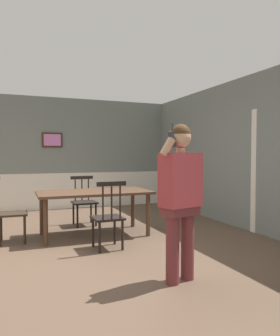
{
  "coord_description": "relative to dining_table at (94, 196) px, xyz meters",
  "views": [
    {
      "loc": [
        -0.92,
        -4.54,
        1.33
      ],
      "look_at": [
        0.53,
        -0.91,
        1.17
      ],
      "focal_mm": 34.69,
      "sensor_mm": 36.0,
      "label": 1
    }
  ],
  "objects": [
    {
      "name": "dining_table",
      "position": [
        0.0,
        0.0,
        0.0
      ],
      "size": [
        1.83,
        0.96,
        0.73
      ],
      "rotation": [
        0.0,
        0.0,
        -0.01
      ],
      "color": "#4C3323",
      "rests_on": "ground_plane"
    },
    {
      "name": "chair_at_table_head",
      "position": [
        -0.01,
        -0.86,
        -0.19
      ],
      "size": [
        0.42,
        0.42,
        0.97
      ],
      "rotation": [
        0.0,
        0.0,
        0.03
      ],
      "color": "black",
      "rests_on": "ground_plane"
    },
    {
      "name": "person_figure",
      "position": [
        0.37,
        -2.25,
        0.3
      ],
      "size": [
        0.56,
        0.34,
        1.65
      ],
      "rotation": [
        0.0,
        0.0,
        3.4
      ],
      "color": "brown",
      "rests_on": "ground_plane"
    },
    {
      "name": "room_back_partition",
      "position": [
        -0.35,
        2.9,
        0.66
      ],
      "size": [
        5.99,
        0.17,
        2.71
      ],
      "color": "slate",
      "rests_on": "ground_plane"
    },
    {
      "name": "room_right_partition",
      "position": [
        2.64,
        -0.67,
        0.7
      ],
      "size": [
        0.13,
        7.13,
        2.71
      ],
      "color": "slate",
      "rests_on": "ground_plane"
    },
    {
      "name": "chair_by_doorway",
      "position": [
        0.01,
        0.86,
        -0.2
      ],
      "size": [
        0.45,
        0.45,
        0.92
      ],
      "rotation": [
        0.0,
        0.0,
        3.17
      ],
      "color": "black",
      "rests_on": "ground_plane"
    },
    {
      "name": "chair_near_window",
      "position": [
        -1.3,
        0.02,
        -0.18
      ],
      "size": [
        0.44,
        0.44,
        1.01
      ],
      "rotation": [
        0.0,
        0.0,
        4.69
      ],
      "color": "#2D2319",
      "rests_on": "ground_plane"
    },
    {
      "name": "ground_plane",
      "position": [
        -0.35,
        -0.67,
        -0.65
      ],
      "size": [
        7.85,
        7.85,
        0.0
      ],
      "primitive_type": "plane",
      "color": "brown"
    }
  ]
}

